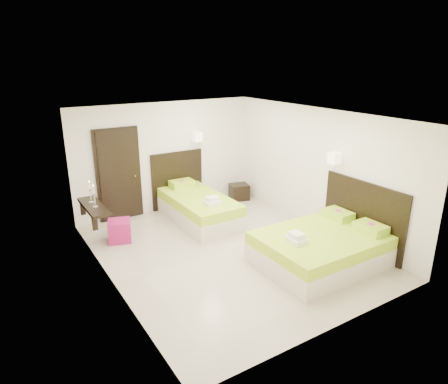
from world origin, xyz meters
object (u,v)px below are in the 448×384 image
bed_double (324,246)px  nightstand (239,192)px  ottoman (120,231)px  bed_single (197,206)px

bed_double → nightstand: bearing=80.4°
ottoman → bed_double: bearing=-44.9°
bed_single → bed_double: 3.16m
bed_single → bed_double: (0.98, -3.01, -0.01)m
bed_single → nightstand: 1.72m
bed_double → nightstand: 3.70m
ottoman → nightstand: bearing=12.9°
nightstand → ottoman: (-3.48, -0.80, 0.01)m
bed_double → nightstand: size_ratio=4.76×
nightstand → bed_single: bearing=-144.4°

